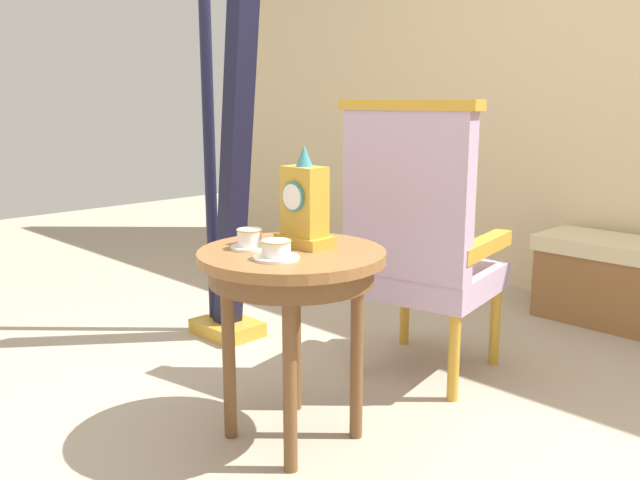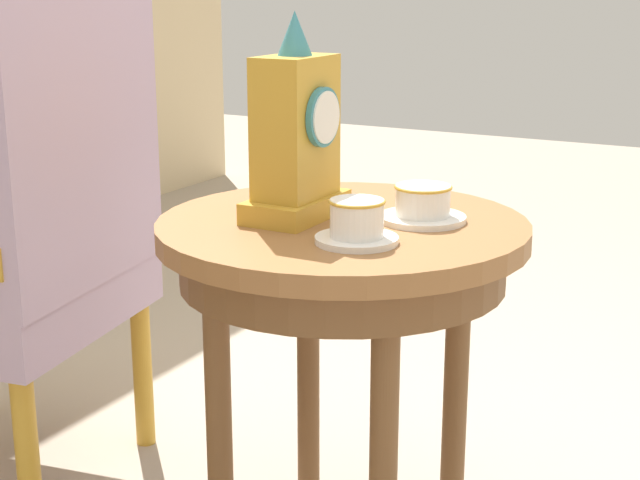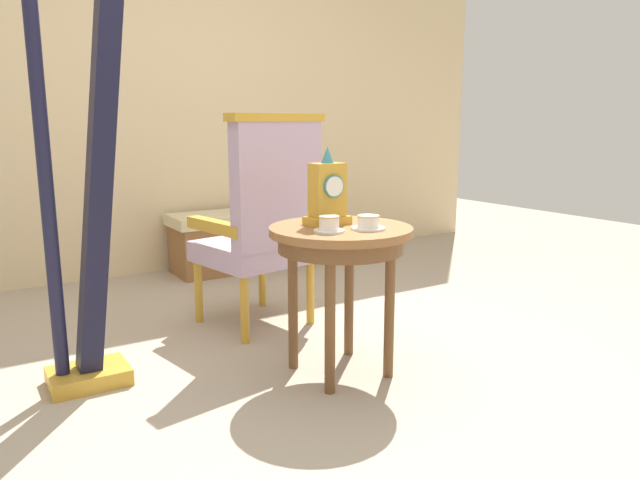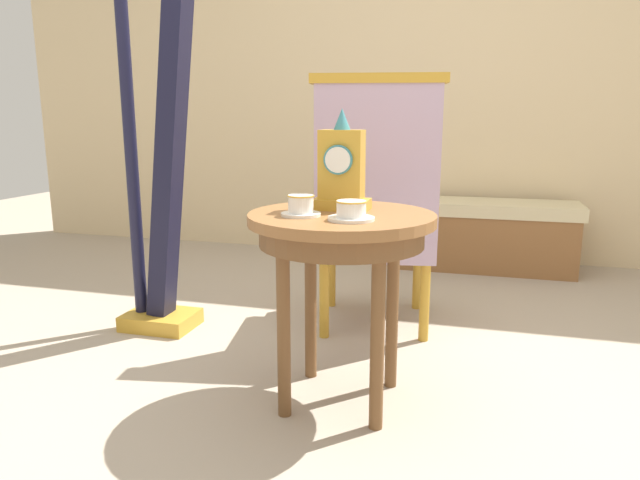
{
  "view_description": "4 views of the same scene",
  "coord_description": "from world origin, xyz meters",
  "px_view_note": "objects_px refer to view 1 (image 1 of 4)",
  "views": [
    {
      "loc": [
        1.65,
        -1.48,
        1.14
      ],
      "look_at": [
        0.1,
        0.07,
        0.68
      ],
      "focal_mm": 37.64,
      "sensor_mm": 36.0,
      "label": 1
    },
    {
      "loc": [
        -1.28,
        -0.75,
        1.05
      ],
      "look_at": [
        0.17,
        0.05,
        0.59
      ],
      "focal_mm": 53.95,
      "sensor_mm": 36.0,
      "label": 2
    },
    {
      "loc": [
        -1.32,
        -2.11,
        1.1
      ],
      "look_at": [
        0.03,
        0.04,
        0.59
      ],
      "focal_mm": 33.38,
      "sensor_mm": 36.0,
      "label": 3
    },
    {
      "loc": [
        0.51,
        -1.84,
        0.97
      ],
      "look_at": [
        -0.02,
        0.04,
        0.55
      ],
      "focal_mm": 32.24,
      "sensor_mm": 36.0,
      "label": 4
    }
  ],
  "objects_px": {
    "mantel_clock": "(304,206)",
    "harp": "(227,180)",
    "teacup_left": "(250,240)",
    "side_table": "(292,276)",
    "armchair": "(419,238)",
    "teacup_right": "(276,251)"
  },
  "relations": [
    {
      "from": "teacup_left",
      "to": "armchair",
      "type": "bearing_deg",
      "value": 82.72
    },
    {
      "from": "side_table",
      "to": "mantel_clock",
      "type": "relative_size",
      "value": 1.96
    },
    {
      "from": "side_table",
      "to": "mantel_clock",
      "type": "xyz_separation_m",
      "value": [
        -0.02,
        0.08,
        0.22
      ]
    },
    {
      "from": "teacup_left",
      "to": "harp",
      "type": "bearing_deg",
      "value": 146.76
    },
    {
      "from": "mantel_clock",
      "to": "harp",
      "type": "bearing_deg",
      "value": 157.34
    },
    {
      "from": "mantel_clock",
      "to": "armchair",
      "type": "xyz_separation_m",
      "value": [
        0.01,
        0.63,
        -0.2
      ]
    },
    {
      "from": "side_table",
      "to": "armchair",
      "type": "height_order",
      "value": "armchair"
    },
    {
      "from": "teacup_right",
      "to": "side_table",
      "type": "bearing_deg",
      "value": 116.16
    },
    {
      "from": "harp",
      "to": "mantel_clock",
      "type": "bearing_deg",
      "value": -22.66
    },
    {
      "from": "armchair",
      "to": "harp",
      "type": "xyz_separation_m",
      "value": [
        -0.93,
        -0.24,
        0.18
      ]
    },
    {
      "from": "teacup_right",
      "to": "mantel_clock",
      "type": "distance_m",
      "value": 0.23
    },
    {
      "from": "mantel_clock",
      "to": "side_table",
      "type": "bearing_deg",
      "value": -75.37
    },
    {
      "from": "mantel_clock",
      "to": "armchair",
      "type": "distance_m",
      "value": 0.66
    },
    {
      "from": "side_table",
      "to": "harp",
      "type": "distance_m",
      "value": 1.07
    },
    {
      "from": "armchair",
      "to": "side_table",
      "type": "bearing_deg",
      "value": -88.96
    },
    {
      "from": "mantel_clock",
      "to": "teacup_right",
      "type": "bearing_deg",
      "value": -68.14
    },
    {
      "from": "teacup_right",
      "to": "teacup_left",
      "type": "bearing_deg",
      "value": 168.6
    },
    {
      "from": "mantel_clock",
      "to": "harp",
      "type": "distance_m",
      "value": 1.0
    },
    {
      "from": "teacup_right",
      "to": "mantel_clock",
      "type": "bearing_deg",
      "value": 111.86
    },
    {
      "from": "teacup_left",
      "to": "mantel_clock",
      "type": "bearing_deg",
      "value": 59.47
    },
    {
      "from": "teacup_left",
      "to": "harp",
      "type": "xyz_separation_m",
      "value": [
        -0.83,
        0.54,
        0.08
      ]
    },
    {
      "from": "side_table",
      "to": "armchair",
      "type": "distance_m",
      "value": 0.7
    }
  ]
}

